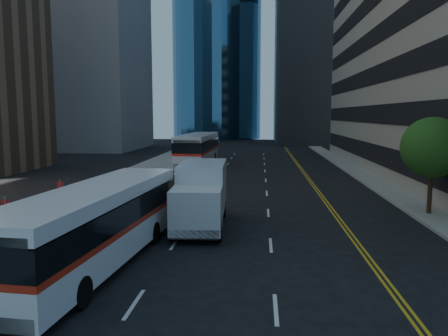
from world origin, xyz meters
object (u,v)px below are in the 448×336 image
at_px(street_tree, 432,148).
at_px(box_truck, 201,194).
at_px(bus_front, 97,223).
at_px(bus_rear, 198,148).

distance_m(street_tree, box_truck, 12.37).
bearing_deg(bus_front, box_truck, 67.70).
bearing_deg(bus_rear, bus_front, -86.91).
bearing_deg(street_tree, box_truck, -164.48).
xyz_separation_m(bus_front, bus_rear, (-0.92, 31.45, 0.26)).
relative_size(street_tree, box_truck, 0.80).
height_order(street_tree, bus_front, street_tree).
bearing_deg(street_tree, bus_front, -148.51).
bearing_deg(bus_rear, street_tree, -53.79).
bearing_deg(bus_front, street_tree, 36.30).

